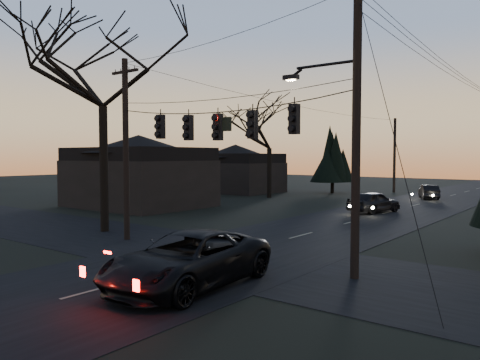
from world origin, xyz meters
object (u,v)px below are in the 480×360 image
Objects in this scene: utility_pole_right at (354,279)px; suv_near at (188,260)px; utility_pole_left at (127,240)px; sedan_oncoming_a at (374,202)px; bare_tree_left at (102,55)px; utility_pole_far_l at (394,192)px; sedan_oncoming_b at (429,192)px.

utility_pole_right is 5.43m from suv_near.
utility_pole_left is (-11.50, 0.00, 0.00)m from utility_pole_right.
utility_pole_right is 11.50m from utility_pole_left.
suv_near is 1.37× the size of sedan_oncoming_a.
bare_tree_left is 2.21× the size of suv_near.
suv_near is at bearing -24.12° from bare_tree_left.
bare_tree_left reaches higher than utility_pole_right.
bare_tree_left reaches higher than sedan_oncoming_a.
utility_pole_left is at bearing 180.00° from utility_pole_right.
sedan_oncoming_a is at bearing -74.43° from utility_pole_far_l.
bare_tree_left is at bearing 151.73° from suv_near.
utility_pole_right is 17.05m from bare_tree_left.
utility_pole_far_l is at bearing -71.58° from sedan_oncoming_b.
utility_pole_far_l is 1.35× the size of suv_near.
sedan_oncoming_a is at bearing 73.31° from utility_pole_left.
utility_pole_far_l is at bearing 90.00° from utility_pole_left.
sedan_oncoming_a is (8.05, 16.52, -8.42)m from bare_tree_left.
sedan_oncoming_a is 1.13× the size of sedan_oncoming_b.
utility_pole_right reaches higher than utility_pole_far_l.
utility_pole_left is 0.65× the size of bare_tree_left.
bare_tree_left reaches higher than utility_pole_left.
bare_tree_left is (-2.85, -35.18, 9.16)m from utility_pole_far_l.
utility_pole_far_l is at bearing 97.04° from suv_near.
utility_pole_left is 1.43× the size of suv_near.
suv_near is at bearing 112.21° from sedan_oncoming_a.
utility_pole_right is 37.79m from utility_pole_far_l.
bare_tree_left reaches higher than utility_pole_far_l.
utility_pole_left is at bearing 88.27° from sedan_oncoming_a.
sedan_oncoming_a is (5.20, -18.66, 0.74)m from utility_pole_far_l.
utility_pole_right is at bearing 0.00° from utility_pole_left.
suv_near is (7.92, -4.00, 0.83)m from utility_pole_left.
bare_tree_left is 3.39× the size of sedan_oncoming_b.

